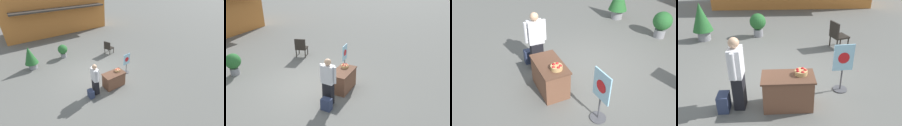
{
  "view_description": "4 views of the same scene",
  "coord_description": "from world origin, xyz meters",
  "views": [
    {
      "loc": [
        -3.48,
        -6.37,
        5.21
      ],
      "look_at": [
        0.58,
        -0.73,
        1.1
      ],
      "focal_mm": 24.0,
      "sensor_mm": 36.0,
      "label": 1
    },
    {
      "loc": [
        -6.25,
        -4.33,
        4.46
      ],
      "look_at": [
        0.55,
        -0.9,
        0.95
      ],
      "focal_mm": 35.0,
      "sensor_mm": 36.0,
      "label": 2
    },
    {
      "loc": [
        4.43,
        -2.73,
        3.73
      ],
      "look_at": [
        0.54,
        -0.92,
        0.84
      ],
      "focal_mm": 35.0,
      "sensor_mm": 36.0,
      "label": 3
    },
    {
      "loc": [
        0.17,
        -5.29,
        3.2
      ],
      "look_at": [
        0.4,
        -0.94,
        0.97
      ],
      "focal_mm": 35.0,
      "sensor_mm": 36.0,
      "label": 4
    }
  ],
  "objects": [
    {
      "name": "ground_plane",
      "position": [
        0.0,
        0.0,
        0.0
      ],
      "size": [
        120.0,
        120.0,
        0.0
      ],
      "primitive_type": "plane",
      "color": "slate"
    },
    {
      "name": "display_table",
      "position": [
        0.34,
        -1.22,
        0.4
      ],
      "size": [
        1.17,
        0.65,
        0.79
      ],
      "color": "brown",
      "rests_on": "ground_plane"
    },
    {
      "name": "apple_basket",
      "position": [
        0.64,
        -1.16,
        0.85
      ],
      "size": [
        0.28,
        0.28,
        0.13
      ],
      "color": "tan",
      "rests_on": "display_table"
    },
    {
      "name": "person_visitor",
      "position": [
        -0.74,
        -1.18,
        0.86
      ],
      "size": [
        0.27,
        0.61,
        1.69
      ],
      "rotation": [
        0.0,
        0.0,
        -0.04
      ],
      "color": "black",
      "rests_on": "ground_plane"
    },
    {
      "name": "backpack",
      "position": [
        -1.09,
        -1.3,
        0.21
      ],
      "size": [
        0.24,
        0.34,
        0.42
      ],
      "color": "#2D3856",
      "rests_on": "ground_plane"
    },
    {
      "name": "poster_board",
      "position": [
        1.72,
        -0.64,
        0.66
      ],
      "size": [
        0.51,
        0.36,
        1.26
      ],
      "rotation": [
        0.0,
        0.0,
        -1.5
      ],
      "color": "#4C4C51",
      "rests_on": "ground_plane"
    },
    {
      "name": "patio_chair",
      "position": [
        2.28,
        2.1,
        0.54
      ],
      "size": [
        0.7,
        0.7,
        0.99
      ],
      "rotation": [
        0.0,
        0.0,
        0.33
      ],
      "color": "#28231E",
      "rests_on": "ground_plane"
    },
    {
      "name": "potted_plant_far_right",
      "position": [
        -0.69,
        3.53,
        0.57
      ],
      "size": [
        0.66,
        0.66,
        0.96
      ],
      "color": "gray",
      "rests_on": "ground_plane"
    }
  ]
}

